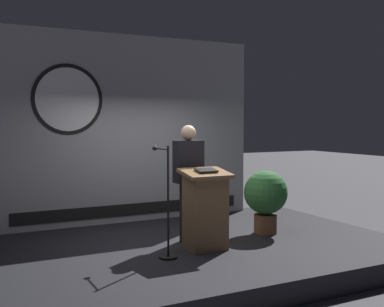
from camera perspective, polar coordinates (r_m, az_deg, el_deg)
name	(u,v)px	position (r m, az deg, el deg)	size (l,w,h in m)	color
ground_plane	(178,265)	(7.07, -1.68, -13.10)	(40.00, 40.00, 0.00)	#4C4C51
stage_platform	(178,255)	(7.03, -1.69, -11.93)	(6.40, 4.00, 0.30)	black
banner_display	(131,129)	(8.46, -7.29, 2.86)	(4.57, 0.12, 3.25)	#9E9EA3
podium	(205,210)	(6.63, 1.59, -6.67)	(0.64, 0.50, 1.13)	olive
speaker_person	(188,183)	(6.99, -0.43, -3.46)	(0.40, 0.26, 1.71)	black
microphone_stand	(166,218)	(6.28, -3.07, -7.61)	(0.24, 0.59, 1.45)	black
potted_plant	(266,196)	(7.64, 8.72, -4.98)	(0.68, 0.68, 0.99)	brown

